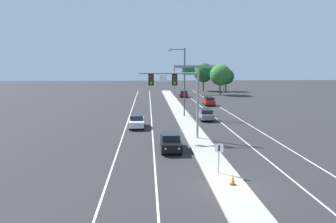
{
  "coord_description": "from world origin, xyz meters",
  "views": [
    {
      "loc": [
        -5.19,
        -19.56,
        7.96
      ],
      "look_at": [
        -3.2,
        11.99,
        3.2
      ],
      "focal_mm": 34.34,
      "sensor_mm": 36.0,
      "label": 1
    }
  ],
  "objects": [
    {
      "name": "car_receding_darkred",
      "position": [
        3.26,
        56.36,
        0.82
      ],
      "size": [
        1.89,
        4.5,
        1.58
      ],
      "color": "#5B0F14",
      "rests_on": "ground"
    },
    {
      "name": "tree_far_right_c",
      "position": [
        13.07,
        60.52,
        5.04
      ],
      "size": [
        5.33,
        5.33,
        7.71
      ],
      "color": "#4C3823",
      "rests_on": "ground"
    },
    {
      "name": "street_lamp_median",
      "position": [
        0.0,
        27.64,
        5.79
      ],
      "size": [
        2.58,
        0.28,
        10.0
      ],
      "color": "#4C4C51",
      "rests_on": "median_island"
    },
    {
      "name": "car_oncoming_white",
      "position": [
        -6.6,
        20.06,
        0.82
      ],
      "size": [
        1.85,
        4.48,
        1.58
      ],
      "color": "silver",
      "rests_on": "ground"
    },
    {
      "name": "median_island",
      "position": [
        0.0,
        18.0,
        0.07
      ],
      "size": [
        2.4,
        110.0,
        0.15
      ],
      "primitive_type": "cube",
      "color": "#9E9B93",
      "rests_on": "ground"
    },
    {
      "name": "lane_stripe_receding_center",
      "position": [
        4.7,
        25.0,
        0.0
      ],
      "size": [
        0.14,
        100.0,
        0.01
      ],
      "primitive_type": "cube",
      "color": "silver",
      "rests_on": "ground"
    },
    {
      "name": "median_sign_post",
      "position": [
        -0.18,
        2.29,
        1.59
      ],
      "size": [
        0.6,
        0.1,
        2.2
      ],
      "color": "gray",
      "rests_on": "median_island"
    },
    {
      "name": "edge_stripe_right",
      "position": [
        8.0,
        25.0,
        0.0
      ],
      "size": [
        0.14,
        100.0,
        0.01
      ],
      "primitive_type": "cube",
      "color": "silver",
      "rests_on": "ground"
    },
    {
      "name": "tree_far_right_b",
      "position": [
        17.13,
        71.02,
        4.22
      ],
      "size": [
        4.47,
        4.47,
        6.47
      ],
      "color": "#4C3823",
      "rests_on": "ground"
    },
    {
      "name": "lane_stripe_oncoming_center",
      "position": [
        -4.7,
        25.0,
        0.0
      ],
      "size": [
        0.14,
        100.0,
        0.01
      ],
      "primitive_type": "cube",
      "color": "silver",
      "rests_on": "ground"
    },
    {
      "name": "edge_stripe_left",
      "position": [
        -8.0,
        25.0,
        0.0
      ],
      "size": [
        0.14,
        100.0,
        0.01
      ],
      "primitive_type": "cube",
      "color": "silver",
      "rests_on": "ground"
    },
    {
      "name": "car_receding_red",
      "position": [
        6.44,
        40.81,
        0.82
      ],
      "size": [
        1.88,
        4.49,
        1.58
      ],
      "color": "maroon",
      "rests_on": "ground"
    },
    {
      "name": "highway_sign_gantry",
      "position": [
        8.2,
        63.57,
        6.16
      ],
      "size": [
        13.28,
        0.42,
        7.5
      ],
      "color": "gray",
      "rests_on": "ground"
    },
    {
      "name": "overhead_signal_mast",
      "position": [
        -1.93,
        13.32,
        5.28
      ],
      "size": [
        6.16,
        0.44,
        7.2
      ],
      "color": "gray",
      "rests_on": "median_island"
    },
    {
      "name": "car_oncoming_black",
      "position": [
        -3.13,
        9.25,
        0.82
      ],
      "size": [
        1.86,
        4.48,
        1.58
      ],
      "color": "black",
      "rests_on": "ground"
    },
    {
      "name": "ground_plane",
      "position": [
        0.0,
        0.0,
        0.0
      ],
      "size": [
        260.0,
        260.0,
        0.0
      ],
      "primitive_type": "plane",
      "color": "#28282B"
    },
    {
      "name": "traffic_cone_median_nose",
      "position": [
        0.27,
        0.06,
        0.51
      ],
      "size": [
        0.36,
        0.36,
        0.74
      ],
      "color": "black",
      "rests_on": "median_island"
    },
    {
      "name": "tree_far_right_a",
      "position": [
        10.92,
        72.83,
        5.3
      ],
      "size": [
        5.61,
        5.61,
        8.11
      ],
      "color": "#4C3823",
      "rests_on": "ground"
    },
    {
      "name": "car_receding_grey",
      "position": [
        2.89,
        24.85,
        0.82
      ],
      "size": [
        1.93,
        4.51,
        1.58
      ],
      "color": "slate",
      "rests_on": "ground"
    }
  ]
}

